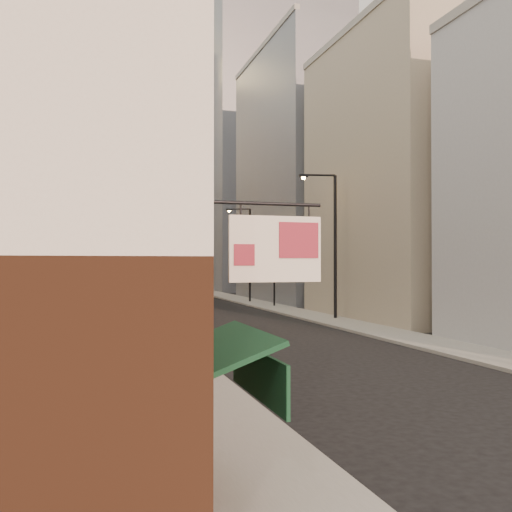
# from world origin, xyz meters

# --- Properties ---
(sidewalk_left) EXTENTS (3.00, 140.00, 0.15)m
(sidewalk_left) POSITION_xyz_m (-6.50, 55.00, 0.07)
(sidewalk_left) COLOR gray
(sidewalk_left) RESTS_ON ground
(sidewalk_right) EXTENTS (3.00, 140.00, 0.15)m
(sidewalk_right) POSITION_xyz_m (6.50, 55.00, 0.07)
(sidewalk_right) COLOR gray
(sidewalk_right) RESTS_ON ground
(near_building_left) EXTENTS (8.30, 23.04, 12.30)m
(near_building_left) POSITION_xyz_m (-10.99, 9.00, 6.02)
(near_building_left) COLOR #512C1B
(near_building_left) RESTS_ON ground
(left_bldg_beige) EXTENTS (8.00, 12.00, 16.00)m
(left_bldg_beige) POSITION_xyz_m (-12.00, 26.00, 8.00)
(left_bldg_beige) COLOR gray
(left_bldg_beige) RESTS_ON ground
(left_bldg_grey) EXTENTS (8.00, 16.00, 20.00)m
(left_bldg_grey) POSITION_xyz_m (-12.00, 42.00, 10.00)
(left_bldg_grey) COLOR #9C9CA1
(left_bldg_grey) RESTS_ON ground
(left_bldg_tan) EXTENTS (8.00, 18.00, 17.00)m
(left_bldg_tan) POSITION_xyz_m (-12.00, 60.00, 8.50)
(left_bldg_tan) COLOR #907E57
(left_bldg_tan) RESTS_ON ground
(left_bldg_wingrid) EXTENTS (8.00, 20.00, 24.00)m
(left_bldg_wingrid) POSITION_xyz_m (-12.00, 80.00, 12.00)
(left_bldg_wingrid) COLOR gray
(left_bldg_wingrid) RESTS_ON ground
(right_bldg_beige) EXTENTS (8.00, 16.00, 20.00)m
(right_bldg_beige) POSITION_xyz_m (12.00, 30.00, 10.00)
(right_bldg_beige) COLOR gray
(right_bldg_beige) RESTS_ON ground
(right_bldg_wingrid) EXTENTS (8.00, 20.00, 26.00)m
(right_bldg_wingrid) POSITION_xyz_m (12.00, 50.00, 13.00)
(right_bldg_wingrid) COLOR gray
(right_bldg_wingrid) RESTS_ON ground
(highrise) EXTENTS (21.00, 23.00, 51.20)m
(highrise) POSITION_xyz_m (18.00, 78.00, 25.66)
(highrise) COLOR gray
(highrise) RESTS_ON ground
(clock_tower) EXTENTS (14.00, 14.00, 44.90)m
(clock_tower) POSITION_xyz_m (-1.00, 92.00, 17.63)
(clock_tower) COLOR #907E57
(clock_tower) RESTS_ON ground
(white_tower) EXTENTS (8.00, 8.00, 41.50)m
(white_tower) POSITION_xyz_m (10.00, 78.00, 18.61)
(white_tower) COLOR silver
(white_tower) RESTS_ON ground
(streetlamp_mid) EXTENTS (2.63, 0.69, 10.11)m
(streetlamp_mid) POSITION_xyz_m (6.93, 30.26, 5.77)
(streetlamp_mid) COLOR black
(streetlamp_mid) RESTS_ON ground
(streetlamp_far) EXTENTS (2.36, 1.06, 9.44)m
(streetlamp_far) POSITION_xyz_m (6.17, 48.72, 5.39)
(streetlamp_far) COLOR black
(streetlamp_far) RESTS_ON ground
(traffic_light_left) EXTENTS (0.57, 0.48, 5.00)m
(traffic_light_left) POSITION_xyz_m (-6.57, 40.23, 3.48)
(traffic_light_left) COLOR black
(traffic_light_left) RESTS_ON ground
(traffic_light_right) EXTENTS (0.66, 0.66, 5.00)m
(traffic_light_right) POSITION_xyz_m (6.83, 42.32, 3.92)
(traffic_light_right) COLOR black
(traffic_light_right) RESTS_ON ground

